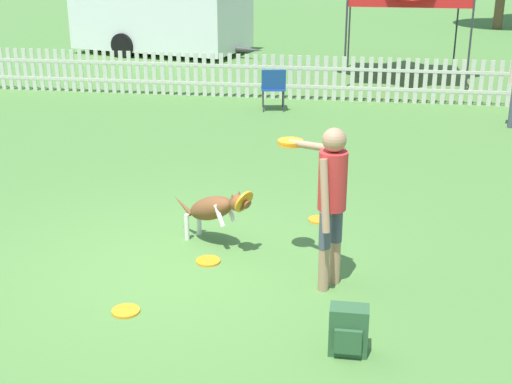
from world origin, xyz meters
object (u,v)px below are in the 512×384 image
(backpack_on_grass, at_px, (349,331))
(leaping_dog, at_px, (214,208))
(folding_chair_center, at_px, (273,85))
(frisbee_midfield, at_px, (319,220))
(equipment_trailer, at_px, (161,10))
(frisbee_near_handler, at_px, (126,311))
(frisbee_near_dog, at_px, (208,261))
(handler_person, at_px, (329,189))

(backpack_on_grass, bearing_deg, leaping_dog, 128.22)
(backpack_on_grass, relative_size, folding_chair_center, 0.52)
(leaping_dog, bearing_deg, frisbee_midfield, 159.83)
(equipment_trailer, bearing_deg, frisbee_near_handler, -61.30)
(folding_chair_center, xyz_separation_m, equipment_trailer, (-4.13, 6.58, 0.70))
(frisbee_near_dog, xyz_separation_m, backpack_on_grass, (1.56, -1.55, 0.20))
(frisbee_midfield, relative_size, backpack_on_grass, 0.61)
(leaping_dog, height_order, frisbee_midfield, leaping_dog)
(frisbee_near_dog, relative_size, equipment_trailer, 0.05)
(handler_person, distance_m, leaping_dog, 1.65)
(leaping_dog, height_order, frisbee_near_dog, leaping_dog)
(leaping_dog, bearing_deg, frisbee_near_dog, 33.20)
(frisbee_near_handler, relative_size, frisbee_near_dog, 1.00)
(leaping_dog, bearing_deg, folding_chair_center, -147.41)
(handler_person, distance_m, equipment_trailer, 14.97)
(folding_chair_center, bearing_deg, frisbee_midfield, 93.35)
(frisbee_near_dog, bearing_deg, folding_chair_center, 91.59)
(frisbee_midfield, bearing_deg, frisbee_near_handler, -123.06)
(handler_person, relative_size, leaping_dog, 1.53)
(leaping_dog, bearing_deg, frisbee_near_handler, 13.28)
(leaping_dog, relative_size, equipment_trailer, 0.19)
(frisbee_near_dog, height_order, equipment_trailer, equipment_trailer)
(leaping_dog, distance_m, frisbee_near_handler, 1.77)
(frisbee_near_handler, relative_size, frisbee_midfield, 1.00)
(frisbee_midfield, bearing_deg, handler_person, -83.66)
(frisbee_near_handler, xyz_separation_m, frisbee_midfield, (1.66, 2.54, 0.00))
(handler_person, height_order, equipment_trailer, equipment_trailer)
(backpack_on_grass, xyz_separation_m, folding_chair_center, (-1.76, 8.51, 0.29))
(handler_person, xyz_separation_m, folding_chair_center, (-1.50, 7.28, -0.53))
(backpack_on_grass, relative_size, equipment_trailer, 0.08)
(handler_person, relative_size, frisbee_near_handler, 6.22)
(frisbee_midfield, xyz_separation_m, equipment_trailer, (-5.44, 12.17, 1.20))
(frisbee_midfield, bearing_deg, equipment_trailer, 114.06)
(frisbee_near_handler, relative_size, backpack_on_grass, 0.61)
(frisbee_midfield, distance_m, backpack_on_grass, 2.96)
(leaping_dog, relative_size, folding_chair_center, 1.28)
(handler_person, distance_m, frisbee_near_dog, 1.70)
(frisbee_midfield, xyz_separation_m, backpack_on_grass, (0.45, -2.92, 0.20))
(frisbee_near_handler, xyz_separation_m, equipment_trailer, (-3.78, 14.72, 1.20))
(frisbee_near_dog, relative_size, folding_chair_center, 0.31)
(frisbee_midfield, distance_m, equipment_trailer, 13.39)
(leaping_dog, height_order, folding_chair_center, folding_chair_center)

